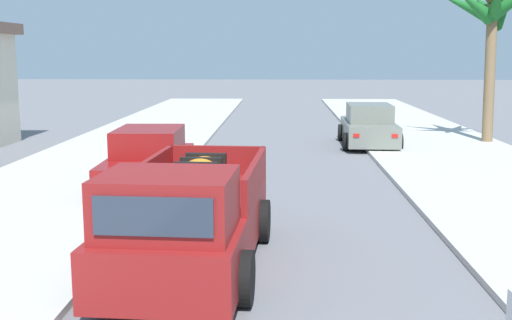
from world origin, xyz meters
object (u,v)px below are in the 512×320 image
car_right_near (369,127)px  palm_tree_left_fore (492,15)px  pickup_truck (190,219)px  car_left_near (149,162)px

car_right_near → palm_tree_left_fore: size_ratio=0.74×
pickup_truck → palm_tree_left_fore: bearing=57.8°
pickup_truck → car_right_near: pickup_truck is taller
pickup_truck → car_right_near: bearing=71.3°
pickup_truck → palm_tree_left_fore: palm_tree_left_fore is taller
car_left_near → car_right_near: 10.20m
car_right_near → car_left_near: bearing=-129.0°
car_right_near → pickup_truck: bearing=-108.7°
car_left_near → pickup_truck: bearing=-72.0°
pickup_truck → car_right_near: (4.60, 13.58, -0.10)m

